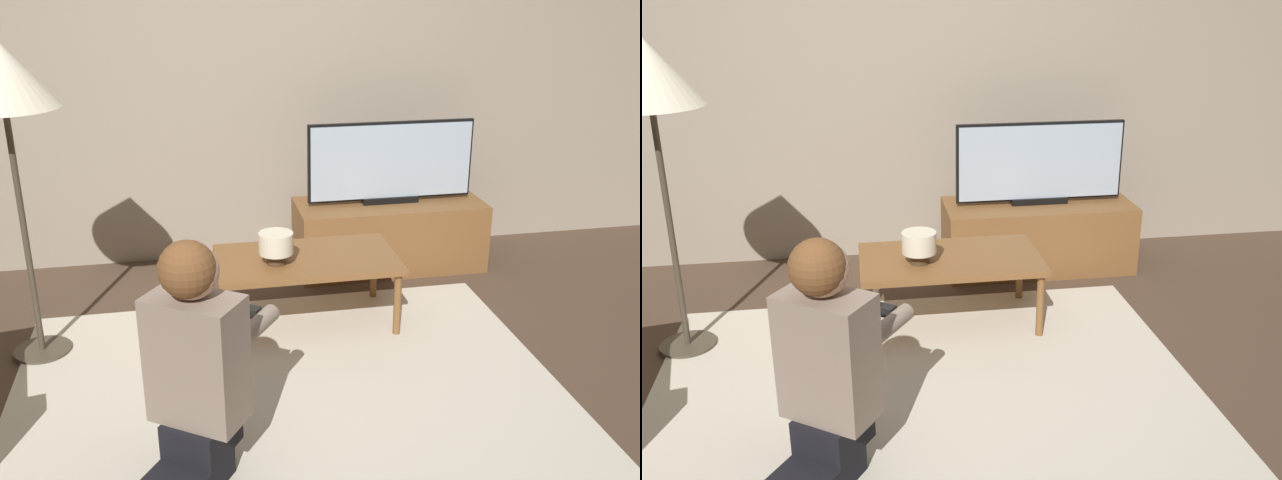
{
  "view_description": "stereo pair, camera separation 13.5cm",
  "coord_description": "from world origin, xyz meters",
  "views": [
    {
      "loc": [
        -0.4,
        -2.66,
        1.83
      ],
      "look_at": [
        0.23,
        0.57,
        0.58
      ],
      "focal_mm": 40.0,
      "sensor_mm": 36.0,
      "label": 1
    },
    {
      "loc": [
        -0.27,
        -2.68,
        1.83
      ],
      "look_at": [
        0.23,
        0.57,
        0.58
      ],
      "focal_mm": 40.0,
      "sensor_mm": 36.0,
      "label": 2
    }
  ],
  "objects": [
    {
      "name": "wall_back",
      "position": [
        0.0,
        1.93,
        1.3
      ],
      "size": [
        10.0,
        0.06,
        2.6
      ],
      "color": "tan",
      "rests_on": "ground_plane"
    },
    {
      "name": "floor_lamp",
      "position": [
        -1.17,
        0.73,
        1.35
      ],
      "size": [
        0.49,
        0.49,
        1.56
      ],
      "color": "#4C4233",
      "rests_on": "ground_plane"
    },
    {
      "name": "rug",
      "position": [
        0.0,
        0.0,
        0.01
      ],
      "size": [
        2.51,
        2.22,
        0.02
      ],
      "color": "beige",
      "rests_on": "ground_plane"
    },
    {
      "name": "tv_stand",
      "position": [
        0.87,
        1.51,
        0.22
      ],
      "size": [
        1.2,
        0.48,
        0.44
      ],
      "color": "brown",
      "rests_on": "ground_plane"
    },
    {
      "name": "coffee_table",
      "position": [
        0.21,
        0.8,
        0.36
      ],
      "size": [
        0.96,
        0.55,
        0.4
      ],
      "color": "brown",
      "rests_on": "ground_plane"
    },
    {
      "name": "ground_plane",
      "position": [
        0.0,
        0.0,
        0.0
      ],
      "size": [
        10.0,
        10.0,
        0.0
      ],
      "primitive_type": "plane",
      "color": "brown"
    },
    {
      "name": "tv",
      "position": [
        0.87,
        1.51,
        0.7
      ],
      "size": [
        1.06,
        0.08,
        0.52
      ],
      "color": "black",
      "rests_on": "tv_stand"
    },
    {
      "name": "person_kneeling",
      "position": [
        -0.41,
        -0.38,
        0.5
      ],
      "size": [
        0.65,
        0.8,
        0.96
      ],
      "rotation": [
        0.0,
        0.0,
        2.54
      ],
      "color": "black",
      "rests_on": "rug"
    },
    {
      "name": "table_lamp",
      "position": [
        0.04,
        0.74,
        0.5
      ],
      "size": [
        0.18,
        0.18,
        0.17
      ],
      "color": "#4C3823",
      "rests_on": "coffee_table"
    }
  ]
}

